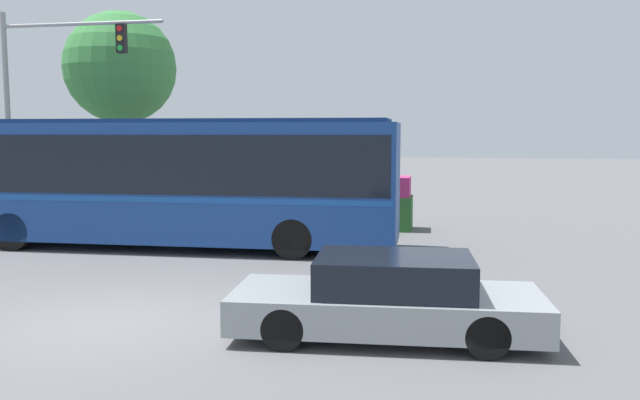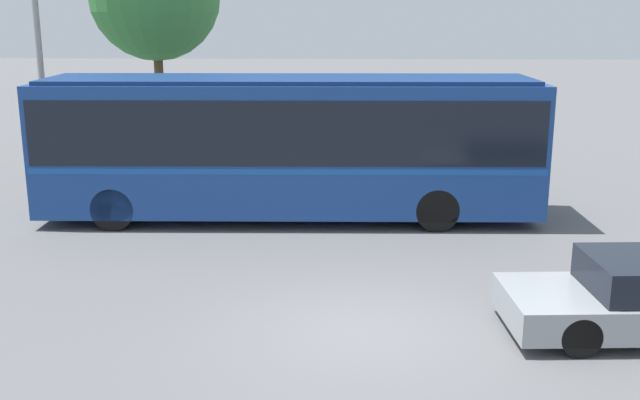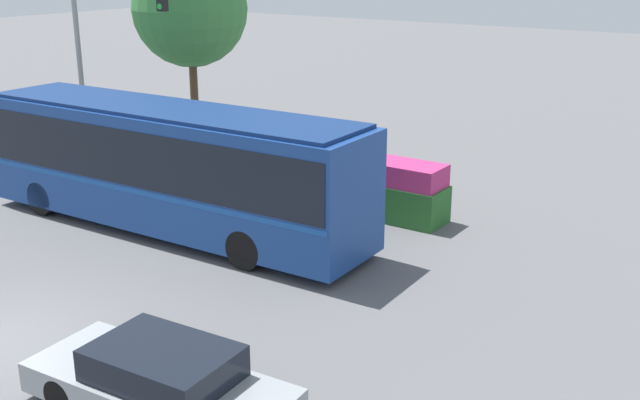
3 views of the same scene
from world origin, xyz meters
name	(u,v)px [view 2 (image 2 of 3)]	position (x,y,z in m)	size (l,w,h in m)	color
ground_plane	(362,331)	(0.00, 0.00, 0.00)	(140.00, 140.00, 0.00)	#5B5B5E
city_bus	(289,139)	(-1.68, 6.72, 1.95)	(12.00, 2.93, 3.43)	navy
traffic_light_pole	(83,25)	(-7.57, 9.80, 4.58)	(5.68, 0.24, 6.99)	gray
flowering_hedge	(391,153)	(1.03, 10.99, 0.83)	(6.84, 1.26, 1.69)	#286028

